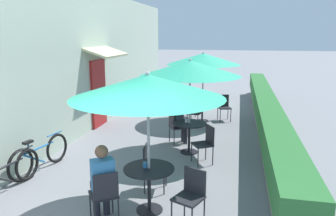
{
  "coord_description": "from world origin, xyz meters",
  "views": [
    {
      "loc": [
        1.91,
        -2.94,
        2.86
      ],
      "look_at": [
        0.15,
        5.16,
        1.0
      ],
      "focal_mm": 35.0,
      "sensor_mm": 36.0,
      "label": 1
    }
  ],
  "objects_px": {
    "coffee_cup_mid": "(186,121)",
    "patio_table_far": "(202,105)",
    "coffee_cup_near": "(145,165)",
    "cafe_chair_near_left": "(105,193)",
    "cafe_chair_far_right": "(197,111)",
    "patio_umbrella_far": "(203,59)",
    "cafe_chair_far_back": "(224,105)",
    "patio_umbrella_near": "(148,86)",
    "coffee_cup_far": "(200,98)",
    "cafe_chair_near_right": "(191,193)",
    "bicycle_leaning": "(6,175)",
    "seated_patron_mid_left": "(179,118)",
    "cafe_chair_mid_left": "(175,125)",
    "patio_table_near": "(149,179)",
    "seated_patron_near_left": "(102,179)",
    "cafe_chair_mid_right": "(205,141)",
    "cafe_chair_far_left": "(187,103)",
    "patio_table_mid": "(189,130)",
    "patio_umbrella_mid": "(190,68)",
    "cafe_chair_near_back": "(151,164)"
  },
  "relations": [
    {
      "from": "patio_umbrella_far",
      "to": "cafe_chair_far_right",
      "type": "relative_size",
      "value": 2.75
    },
    {
      "from": "patio_umbrella_far",
      "to": "patio_table_near",
      "type": "bearing_deg",
      "value": -91.95
    },
    {
      "from": "patio_umbrella_mid",
      "to": "seated_patron_near_left",
      "type": "bearing_deg",
      "value": -104.49
    },
    {
      "from": "cafe_chair_near_right",
      "to": "patio_table_mid",
      "type": "bearing_deg",
      "value": -57.47
    },
    {
      "from": "cafe_chair_far_right",
      "to": "cafe_chair_far_back",
      "type": "bearing_deg",
      "value": -24.22
    },
    {
      "from": "coffee_cup_mid",
      "to": "cafe_chair_far_right",
      "type": "xyz_separation_m",
      "value": [
        -0.04,
        2.28,
        -0.28
      ]
    },
    {
      "from": "cafe_chair_near_right",
      "to": "cafe_chair_near_left",
      "type": "bearing_deg",
      "value": 35.78
    },
    {
      "from": "coffee_cup_mid",
      "to": "cafe_chair_near_back",
      "type": "bearing_deg",
      "value": -98.26
    },
    {
      "from": "cafe_chair_mid_left",
      "to": "seated_patron_mid_left",
      "type": "distance_m",
      "value": 0.2
    },
    {
      "from": "cafe_chair_mid_right",
      "to": "cafe_chair_far_left",
      "type": "distance_m",
      "value": 4.26
    },
    {
      "from": "cafe_chair_near_right",
      "to": "seated_patron_mid_left",
      "type": "relative_size",
      "value": 0.7
    },
    {
      "from": "bicycle_leaning",
      "to": "cafe_chair_near_right",
      "type": "bearing_deg",
      "value": 0.57
    },
    {
      "from": "patio_umbrella_mid",
      "to": "cafe_chair_mid_right",
      "type": "xyz_separation_m",
      "value": [
        0.46,
        -0.6,
        -1.57
      ]
    },
    {
      "from": "cafe_chair_mid_left",
      "to": "coffee_cup_near",
      "type": "bearing_deg",
      "value": -28.77
    },
    {
      "from": "cafe_chair_near_back",
      "to": "patio_umbrella_far",
      "type": "xyz_separation_m",
      "value": [
        0.37,
        5.18,
        1.57
      ]
    },
    {
      "from": "cafe_chair_mid_right",
      "to": "cafe_chair_far_back",
      "type": "bearing_deg",
      "value": -34.74
    },
    {
      "from": "cafe_chair_near_right",
      "to": "cafe_chair_far_back",
      "type": "xyz_separation_m",
      "value": [
        0.18,
        6.45,
        0.0
      ]
    },
    {
      "from": "cafe_chair_near_right",
      "to": "coffee_cup_mid",
      "type": "height_order",
      "value": "cafe_chair_near_right"
    },
    {
      "from": "coffee_cup_near",
      "to": "coffee_cup_mid",
      "type": "xyz_separation_m",
      "value": [
        0.21,
        2.89,
        0.0
      ]
    },
    {
      "from": "patio_umbrella_near",
      "to": "patio_table_mid",
      "type": "distance_m",
      "value": 3.26
    },
    {
      "from": "coffee_cup_far",
      "to": "cafe_chair_far_right",
      "type": "bearing_deg",
      "value": -91.94
    },
    {
      "from": "patio_table_far",
      "to": "coffee_cup_far",
      "type": "bearing_deg",
      "value": -142.35
    },
    {
      "from": "coffee_cup_near",
      "to": "cafe_chair_near_left",
      "type": "bearing_deg",
      "value": -134.0
    },
    {
      "from": "cafe_chair_mid_right",
      "to": "coffee_cup_mid",
      "type": "distance_m",
      "value": 0.87
    },
    {
      "from": "coffee_cup_near",
      "to": "cafe_chair_mid_right",
      "type": "relative_size",
      "value": 0.1
    },
    {
      "from": "coffee_cup_mid",
      "to": "patio_table_far",
      "type": "bearing_deg",
      "value": 89.0
    },
    {
      "from": "seated_patron_mid_left",
      "to": "cafe_chair_far_right",
      "type": "height_order",
      "value": "seated_patron_mid_left"
    },
    {
      "from": "patio_umbrella_far",
      "to": "cafe_chair_far_back",
      "type": "bearing_deg",
      "value": 23.19
    },
    {
      "from": "seated_patron_mid_left",
      "to": "patio_table_near",
      "type": "bearing_deg",
      "value": -29.31
    },
    {
      "from": "patio_table_near",
      "to": "cafe_chair_mid_right",
      "type": "bearing_deg",
      "value": 73.18
    },
    {
      "from": "cafe_chair_near_left",
      "to": "cafe_chair_mid_right",
      "type": "relative_size",
      "value": 1.0
    },
    {
      "from": "patio_umbrella_near",
      "to": "seated_patron_near_left",
      "type": "xyz_separation_m",
      "value": [
        -0.63,
        -0.42,
        -1.4
      ]
    },
    {
      "from": "cafe_chair_near_right",
      "to": "coffee_cup_far",
      "type": "bearing_deg",
      "value": -61.14
    },
    {
      "from": "seated_patron_near_left",
      "to": "coffee_cup_far",
      "type": "xyz_separation_m",
      "value": [
        0.76,
        6.3,
        0.11
      ]
    },
    {
      "from": "patio_table_near",
      "to": "cafe_chair_near_left",
      "type": "bearing_deg",
      "value": -137.57
    },
    {
      "from": "patio_umbrella_near",
      "to": "cafe_chair_mid_right",
      "type": "bearing_deg",
      "value": 73.18
    },
    {
      "from": "cafe_chair_near_left",
      "to": "coffee_cup_far",
      "type": "xyz_separation_m",
      "value": [
        0.7,
        6.39,
        0.28
      ]
    },
    {
      "from": "bicycle_leaning",
      "to": "cafe_chair_far_back",
      "type": "bearing_deg",
      "value": 64.89
    },
    {
      "from": "bicycle_leaning",
      "to": "patio_umbrella_near",
      "type": "bearing_deg",
      "value": 3.98
    },
    {
      "from": "patio_umbrella_far",
      "to": "coffee_cup_far",
      "type": "relative_size",
      "value": 26.62
    },
    {
      "from": "seated_patron_near_left",
      "to": "patio_table_mid",
      "type": "bearing_deg",
      "value": 38.86
    },
    {
      "from": "cafe_chair_mid_left",
      "to": "patio_table_far",
      "type": "relative_size",
      "value": 1.05
    },
    {
      "from": "patio_umbrella_far",
      "to": "cafe_chair_far_back",
      "type": "distance_m",
      "value": 1.75
    },
    {
      "from": "cafe_chair_near_right",
      "to": "cafe_chair_far_right",
      "type": "distance_m",
      "value": 5.44
    },
    {
      "from": "cafe_chair_mid_left",
      "to": "cafe_chair_far_back",
      "type": "bearing_deg",
      "value": 125.92
    },
    {
      "from": "patio_umbrella_near",
      "to": "seated_patron_near_left",
      "type": "height_order",
      "value": "patio_umbrella_near"
    },
    {
      "from": "patio_umbrella_near",
      "to": "coffee_cup_far",
      "type": "xyz_separation_m",
      "value": [
        0.14,
        5.88,
        -1.29
      ]
    },
    {
      "from": "cafe_chair_near_left",
      "to": "cafe_chair_far_left",
      "type": "bearing_deg",
      "value": 52.07
    },
    {
      "from": "seated_patron_mid_left",
      "to": "coffee_cup_mid",
      "type": "bearing_deg",
      "value": -7.02
    },
    {
      "from": "patio_umbrella_near",
      "to": "cafe_chair_far_left",
      "type": "xyz_separation_m",
      "value": [
        -0.41,
        6.38,
        -1.57
      ]
    }
  ]
}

